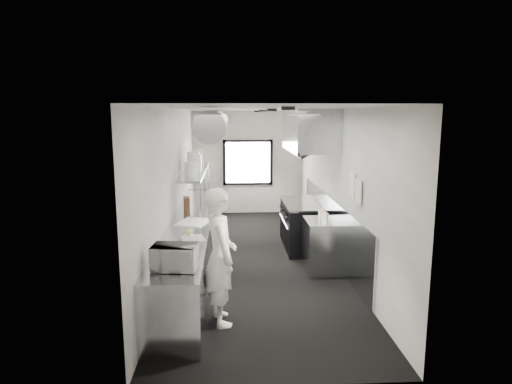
{
  "coord_description": "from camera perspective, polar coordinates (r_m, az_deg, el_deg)",
  "views": [
    {
      "loc": [
        -0.44,
        -8.03,
        2.71
      ],
      "look_at": [
        -0.01,
        -0.2,
        1.32
      ],
      "focal_mm": 31.04,
      "sensor_mm": 36.0,
      "label": 1
    }
  ],
  "objects": [
    {
      "name": "deli_tub_a",
      "position": [
        5.64,
        -11.72,
        -8.36
      ],
      "size": [
        0.14,
        0.14,
        0.09
      ],
      "primitive_type": "cylinder",
      "rotation": [
        0.0,
        0.0,
        0.11
      ],
      "color": "#B5C1B2",
      "rests_on": "prep_counter"
    },
    {
      "name": "wall_cladding",
      "position": [
        8.81,
        9.55,
        -4.28
      ],
      "size": [
        0.03,
        5.5,
        1.1
      ],
      "primitive_type": "cube",
      "color": "#98A0A6",
      "rests_on": "wall_right"
    },
    {
      "name": "line_cook",
      "position": [
        5.78,
        -4.64,
        -8.27
      ],
      "size": [
        0.58,
        0.74,
        1.79
      ],
      "primitive_type": "imported",
      "rotation": [
        0.0,
        0.0,
        1.83
      ],
      "color": "white",
      "rests_on": "floor"
    },
    {
      "name": "prep_counter",
      "position": [
        7.89,
        -8.25,
        -6.7
      ],
      "size": [
        0.7,
        6.0,
        0.9
      ],
      "primitive_type": "cube",
      "color": "#98A0A6",
      "rests_on": "floor"
    },
    {
      "name": "microwave",
      "position": [
        5.34,
        -10.45,
        -8.25
      ],
      "size": [
        0.52,
        0.42,
        0.29
      ],
      "primitive_type": "imported",
      "rotation": [
        0.0,
        0.0,
        -0.11
      ],
      "color": "silver",
      "rests_on": "prep_counter"
    },
    {
      "name": "deli_tub_b",
      "position": [
        6.13,
        -10.85,
        -6.85
      ],
      "size": [
        0.15,
        0.15,
        0.09
      ],
      "primitive_type": "cylinder",
      "rotation": [
        0.0,
        0.0,
        0.18
      ],
      "color": "#B5C1B2",
      "rests_on": "prep_counter"
    },
    {
      "name": "far_work_table",
      "position": [
        11.47,
        -6.65,
        -1.38
      ],
      "size": [
        0.7,
        1.2,
        0.9
      ],
      "primitive_type": "cube",
      "color": "#98A0A6",
      "rests_on": "floor"
    },
    {
      "name": "wall_back",
      "position": [
        12.1,
        -1.06,
        3.83
      ],
      "size": [
        3.0,
        0.02,
        2.8
      ],
      "primitive_type": "cube",
      "color": "silver",
      "rests_on": "floor"
    },
    {
      "name": "plate_stack_c",
      "position": [
        9.18,
        -8.03,
        3.98
      ],
      "size": [
        0.33,
        0.33,
        0.37
      ],
      "primitive_type": "cylinder",
      "rotation": [
        0.0,
        0.0,
        -0.33
      ],
      "color": "silver",
      "rests_on": "pass_shelf"
    },
    {
      "name": "cutting_board",
      "position": [
        7.54,
        -8.05,
        -3.86
      ],
      "size": [
        0.62,
        0.72,
        0.02
      ],
      "primitive_type": "cube",
      "rotation": [
        0.0,
        0.0,
        -0.3
      ],
      "color": "white",
      "rests_on": "prep_counter"
    },
    {
      "name": "squeeze_bottle_d",
      "position": [
        7.81,
        8.23,
        -2.85
      ],
      "size": [
        0.06,
        0.06,
        0.16
      ],
      "primitive_type": "cylinder",
      "rotation": [
        0.0,
        0.0,
        -0.07
      ],
      "color": "white",
      "rests_on": "bottle_station"
    },
    {
      "name": "pastry",
      "position": [
        6.74,
        -8.7,
        -5.1
      ],
      "size": [
        0.09,
        0.09,
        0.09
      ],
      "primitive_type": "sphere",
      "color": "#DCBC73",
      "rests_on": "small_plate"
    },
    {
      "name": "wall_front",
      "position": [
        4.26,
        2.95,
        -7.87
      ],
      "size": [
        3.0,
        0.02,
        2.8
      ],
      "primitive_type": "cube",
      "color": "silver",
      "rests_on": "floor"
    },
    {
      "name": "squeeze_bottle_b",
      "position": [
        7.49,
        8.7,
        -3.32
      ],
      "size": [
        0.07,
        0.07,
        0.18
      ],
      "primitive_type": "cylinder",
      "rotation": [
        0.0,
        0.0,
        0.22
      ],
      "color": "white",
      "rests_on": "bottle_station"
    },
    {
      "name": "plate_stack_a",
      "position": [
        8.23,
        -8.44,
        2.96
      ],
      "size": [
        0.31,
        0.31,
        0.28
      ],
      "primitive_type": "cylinder",
      "rotation": [
        0.0,
        0.0,
        0.41
      ],
      "color": "silver",
      "rests_on": "pass_shelf"
    },
    {
      "name": "exhaust_hood",
      "position": [
        8.87,
        6.89,
        7.91
      ],
      "size": [
        0.81,
        2.2,
        0.88
      ],
      "color": "#98A0A6",
      "rests_on": "ceiling"
    },
    {
      "name": "wall_right",
      "position": [
        8.36,
        10.3,
        0.87
      ],
      "size": [
        0.02,
        8.0,
        2.8
      ],
      "primitive_type": "cube",
      "color": "silver",
      "rests_on": "floor"
    },
    {
      "name": "plate_stack_d",
      "position": [
        9.78,
        -7.47,
        4.43
      ],
      "size": [
        0.28,
        0.28,
        0.39
      ],
      "primitive_type": "cylinder",
      "rotation": [
        0.0,
        0.0,
        0.09
      ],
      "color": "silver",
      "rests_on": "pass_shelf"
    },
    {
      "name": "hvac_duct",
      "position": [
        8.43,
        -4.99,
        8.93
      ],
      "size": [
        0.4,
        6.4,
        0.4
      ],
      "primitive_type": "cylinder",
      "rotation": [
        1.57,
        0.0,
        0.0
      ],
      "color": "gray",
      "rests_on": "ceiling"
    },
    {
      "name": "squeeze_bottle_a",
      "position": [
        7.42,
        9.07,
        -3.43
      ],
      "size": [
        0.06,
        0.06,
        0.19
      ],
      "primitive_type": "cylinder",
      "rotation": [
        0.0,
        0.0,
        0.03
      ],
      "color": "white",
      "rests_on": "bottle_station"
    },
    {
      "name": "knife_block",
      "position": [
        8.41,
        -8.93,
        -1.58
      ],
      "size": [
        0.15,
        0.26,
        0.26
      ],
      "primitive_type": "cube",
      "rotation": [
        0.0,
        0.0,
        0.15
      ],
      "color": "#53361D",
      "rests_on": "prep_counter"
    },
    {
      "name": "floor",
      "position": [
        8.48,
        -0.02,
        -8.58
      ],
      "size": [
        3.0,
        8.0,
        0.01
      ],
      "primitive_type": "cube",
      "color": "black",
      "rests_on": "ground"
    },
    {
      "name": "small_plate",
      "position": [
        6.75,
        -8.69,
        -5.54
      ],
      "size": [
        0.2,
        0.2,
        0.01
      ],
      "primitive_type": "cylinder",
      "rotation": [
        0.0,
        0.0,
        0.27
      ],
      "color": "silver",
      "rests_on": "prep_counter"
    },
    {
      "name": "bottle_station",
      "position": [
        7.83,
        8.76,
        -6.84
      ],
      "size": [
        0.65,
        0.8,
        0.9
      ],
      "primitive_type": "cube",
      "color": "#98A0A6",
      "rests_on": "floor"
    },
    {
      "name": "pass_shelf",
      "position": [
        9.13,
        -7.86,
        2.57
      ],
      "size": [
        0.45,
        3.0,
        0.68
      ],
      "color": "#98A0A6",
      "rests_on": "prep_counter"
    },
    {
      "name": "notice_sheet_a",
      "position": [
        7.17,
        12.32,
        0.92
      ],
      "size": [
        0.02,
        0.28,
        0.38
      ],
      "primitive_type": "cube",
      "color": "silver",
      "rests_on": "wall_right"
    },
    {
      "name": "wall_left",
      "position": [
        8.2,
        -10.55,
        0.69
      ],
      "size": [
        0.02,
        8.0,
        2.8
      ],
      "primitive_type": "cube",
      "color": "silver",
      "rests_on": "floor"
    },
    {
      "name": "squeeze_bottle_c",
      "position": [
        7.66,
        8.76,
        -2.96
      ],
      "size": [
        0.08,
        0.08,
        0.2
      ],
      "primitive_type": "cylinder",
      "rotation": [
        0.0,
        0.0,
        0.28
      ],
      "color": "white",
      "rests_on": "bottle_station"
    },
    {
      "name": "ceiling",
      "position": [
        8.04,
        -0.03,
        10.7
      ],
      "size": [
        3.0,
        8.0,
        0.01
      ],
      "primitive_type": "cube",
      "color": "beige",
      "rests_on": "wall_back"
    },
    {
      "name": "plate_stack_b",
      "position": [
        8.88,
        -7.9,
        3.69
      ],
      "size": [
        0.32,
        0.32,
        0.34
      ],
      "primitive_type": "cylinder",
      "rotation": [
        0.0,
        0.0,
        -0.23
      ],
      "color": "silver",
      "rests_on": "pass_shelf"
    },
    {
      "name": "service_window",
      "position": [
        12.07,
        -1.06,
        3.81
      ],
      "size": [
        1.36,
        0.05,
        1.25
      ],
      "color": "silver",
      "rests_on": "wall_back"
    },
    {
      "name": "newspaper",
      "position": [
        6.57,
        -8.1,
        -6.0
      ],
      "size": [
        0.42,
        0.48,
        0.01
      ],
      "primitive_type": "cube",
      "rotation": [
        0.0,
        0.0,
        0.24
      ],
      "color": "beige",
      "rests_on": "prep_counter"
    },
    {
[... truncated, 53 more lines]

